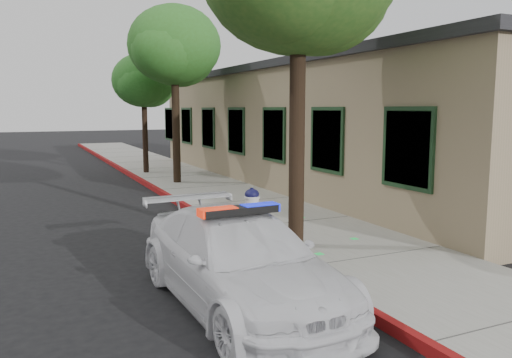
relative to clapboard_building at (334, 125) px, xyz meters
The scene contains 8 objects.
ground 11.42m from the clapboard_building, 126.62° to the right, with size 120.00×120.00×0.00m, color black.
sidewalk 8.13m from the clapboard_building, 130.31° to the right, with size 3.20×60.00×0.15m, color gray.
red_curb 9.18m from the clapboard_building, 137.85° to the right, with size 0.14×60.00×0.16m, color maroon.
clapboard_building is the anchor object (origin of this frame).
police_car 12.70m from the clapboard_building, 129.29° to the right, with size 1.99×4.56×1.42m.
fire_hydrant 8.82m from the clapboard_building, 135.02° to the right, with size 0.52×0.45×0.89m.
street_tree_mid 6.39m from the clapboard_building, 165.48° to the left, with size 3.21×3.34×6.13m.
street_tree_far 7.76m from the clapboard_building, 141.74° to the left, with size 2.57×2.64×4.80m.
Camera 1 is at (-3.98, -7.08, 2.74)m, focal length 35.80 mm.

